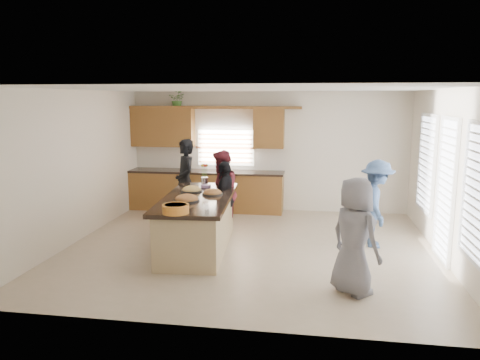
% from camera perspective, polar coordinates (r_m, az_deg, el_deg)
% --- Properties ---
extents(floor, '(6.50, 6.50, 0.00)m').
position_cam_1_polar(floor, '(8.47, 1.20, -8.26)').
color(floor, tan).
rests_on(floor, ground).
extents(room_shell, '(6.52, 6.02, 2.81)m').
position_cam_1_polar(room_shell, '(8.08, 1.25, 4.66)').
color(room_shell, silver).
rests_on(room_shell, ground).
extents(back_cabinetry, '(4.08, 0.66, 2.46)m').
position_cam_1_polar(back_cabinetry, '(11.14, -4.34, 0.98)').
color(back_cabinetry, brown).
rests_on(back_cabinetry, ground).
extents(right_wall_glazing, '(0.06, 4.00, 2.25)m').
position_cam_1_polar(right_wall_glazing, '(8.23, 23.91, -0.04)').
color(right_wall_glazing, white).
rests_on(right_wall_glazing, ground).
extents(island, '(1.34, 2.77, 0.95)m').
position_cam_1_polar(island, '(8.32, -5.16, -5.38)').
color(island, tan).
rests_on(island, ground).
extents(platter_front, '(0.44, 0.44, 0.18)m').
position_cam_1_polar(platter_front, '(7.87, -6.52, -2.36)').
color(platter_front, black).
rests_on(platter_front, island).
extents(platter_mid, '(0.37, 0.37, 0.15)m').
position_cam_1_polar(platter_mid, '(8.35, -3.39, -1.60)').
color(platter_mid, black).
rests_on(platter_mid, island).
extents(platter_back, '(0.39, 0.39, 0.16)m').
position_cam_1_polar(platter_back, '(8.66, -5.90, -1.22)').
color(platter_back, black).
rests_on(platter_back, island).
extents(salad_bowl, '(0.40, 0.40, 0.13)m').
position_cam_1_polar(salad_bowl, '(7.05, -7.85, -3.44)').
color(salad_bowl, orange).
rests_on(salad_bowl, island).
extents(clear_cup, '(0.07, 0.07, 0.09)m').
position_cam_1_polar(clear_cup, '(7.25, -4.07, -3.27)').
color(clear_cup, white).
rests_on(clear_cup, island).
extents(plate_stack, '(0.19, 0.19, 0.05)m').
position_cam_1_polar(plate_stack, '(9.05, -4.18, -0.72)').
color(plate_stack, '#AA81BC').
rests_on(plate_stack, island).
extents(flower_vase, '(0.14, 0.14, 0.41)m').
position_cam_1_polar(flower_vase, '(9.33, -4.34, 0.74)').
color(flower_vase, silver).
rests_on(flower_vase, island).
extents(potted_plant, '(0.42, 0.38, 0.42)m').
position_cam_1_polar(potted_plant, '(11.26, -7.62, 9.69)').
color(potted_plant, '#43762F').
rests_on(potted_plant, back_cabinetry).
extents(woman_left_back, '(0.71, 0.79, 1.80)m').
position_cam_1_polar(woman_left_back, '(9.94, -6.67, -0.22)').
color(woman_left_back, black).
rests_on(woman_left_back, ground).
extents(woman_left_mid, '(0.78, 0.92, 1.65)m').
position_cam_1_polar(woman_left_mid, '(9.20, -2.29, -1.48)').
color(woman_left_mid, maroon).
rests_on(woman_left_mid, ground).
extents(woman_left_front, '(0.40, 0.87, 1.47)m').
position_cam_1_polar(woman_left_front, '(9.03, -1.81, -2.28)').
color(woman_left_front, black).
rests_on(woman_left_front, ground).
extents(woman_right_back, '(0.61, 1.03, 1.58)m').
position_cam_1_polar(woman_right_back, '(8.71, 16.33, -2.77)').
color(woman_right_back, '#3C5783').
rests_on(woman_right_back, ground).
extents(woman_right_front, '(0.91, 0.93, 1.62)m').
position_cam_1_polar(woman_right_front, '(6.53, 13.79, -6.69)').
color(woman_right_front, slate).
rests_on(woman_right_front, ground).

